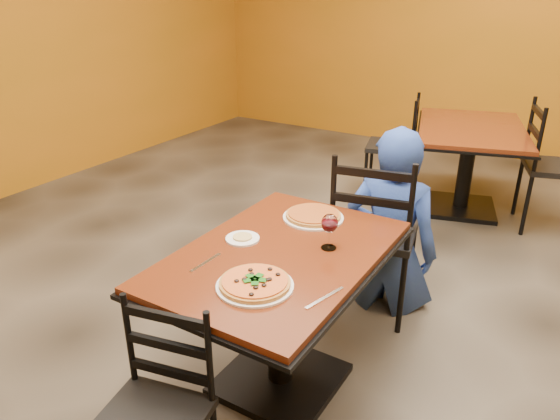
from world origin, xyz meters
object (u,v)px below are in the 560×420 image
Objects in this scene: plate_far at (313,217)px; wine_glass at (329,230)px; chair_second_right at (556,168)px; pizza_far at (313,215)px; chair_main_far at (375,232)px; diner at (393,218)px; chair_second_left at (391,147)px; plate_main at (255,286)px; table_second at (469,149)px; pizza_main at (255,282)px; table_main at (280,288)px; side_plate at (243,239)px.

wine_glass is at bearing -49.49° from plate_far.
chair_second_right is 2.51m from pizza_far.
diner is at bearing -125.79° from chair_main_far.
pizza_far is (-0.94, -2.31, 0.26)m from chair_second_right.
chair_second_left is at bearing 100.32° from plate_far.
chair_second_right is at bearing 67.78° from pizza_far.
pizza_far is (-0.22, -0.61, 0.21)m from diner.
chair_second_left is 3.03× the size of plate_far.
pizza_far is (-0.11, 0.70, 0.02)m from plate_main.
table_second is 1.70m from diner.
diner is 0.68m from pizza_far.
chair_second_right reaches higher than plate_main.
plate_far is (-0.11, 0.70, -0.02)m from pizza_main.
table_main is at bearing 72.98° from diner.
chair_main_far reaches higher than plate_far.
table_second is at bearing -98.72° from diner.
chair_second_left is 0.92× the size of chair_second_right.
chair_main_far is 5.67× the size of wine_glass.
pizza_main is (-0.83, -3.01, 0.26)m from chair_second_right.
side_plate is (-0.33, -0.87, 0.24)m from chair_main_far.
chair_second_left is at bearing 99.72° from table_main.
table_second is 2.58m from wine_glass.
plate_far is 1.94× the size of side_plate.
plate_main is at bearing 147.27° from chair_second_right.
chair_second_right reaches higher than table_second.
table_main is at bearing -139.70° from wine_glass.
table_second is at bearing 80.91° from side_plate.
table_main is 3.97× the size of plate_far.
table_second is 1.83m from chair_main_far.
plate_main is at bearing -77.21° from table_main.
table_main is 0.83× the size of table_second.
chair_second_left is 1.82m from diner.
pizza_main is (-0.15, -3.01, 0.21)m from table_second.
diner is (0.06, 0.13, 0.05)m from chair_main_far.
diner is 7.04× the size of side_plate.
chair_second_right is 1.85m from diner.
diner is 3.64× the size of plate_far.
table_second is 2.74m from side_plate.
chair_main_far is at bearing 58.39° from diner.
pizza_main reaches higher than table_second.
chair_main_far reaches higher than pizza_main.
table_main is at bearing 144.31° from chair_second_right.
plate_far is (-0.22, -0.61, 0.19)m from diner.
plate_main is (0.53, -3.01, 0.28)m from chair_second_left.
diner is 0.90m from wine_glass.
pizza_main is at bearing -48.00° from side_plate.
pizza_main is 1.77× the size of side_plate.
table_second is 0.69m from chair_second_left.
chair_main_far is 0.80m from wine_glass.
pizza_far is (-0.04, 0.39, 0.21)m from table_main.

